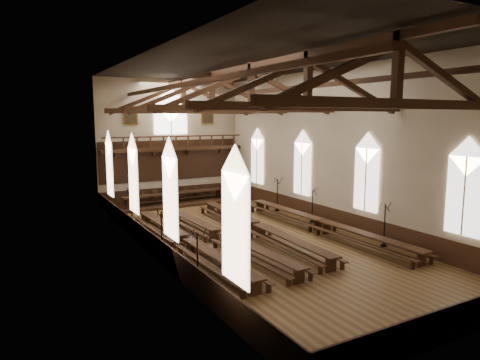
% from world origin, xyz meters
% --- Properties ---
extents(ground, '(26.00, 26.00, 0.00)m').
position_xyz_m(ground, '(0.00, 0.00, 0.00)').
color(ground, brown).
rests_on(ground, ground).
extents(room_walls, '(26.00, 26.00, 26.00)m').
position_xyz_m(room_walls, '(0.00, 0.00, 6.46)').
color(room_walls, '#C2AC93').
rests_on(room_walls, ground).
extents(wainscot_band, '(12.00, 26.00, 1.20)m').
position_xyz_m(wainscot_band, '(0.00, 0.00, 0.60)').
color(wainscot_band, '#361D10').
rests_on(wainscot_band, ground).
extents(side_windows, '(11.85, 19.80, 4.50)m').
position_xyz_m(side_windows, '(-0.00, -0.00, 3.74)').
color(side_windows, white).
rests_on(side_windows, room_walls).
extents(end_window, '(2.80, 0.12, 3.80)m').
position_xyz_m(end_window, '(0.00, 12.90, 7.22)').
color(end_window, silver).
rests_on(end_window, room_walls).
extents(minstrels_gallery, '(11.80, 1.24, 3.70)m').
position_xyz_m(minstrels_gallery, '(0.00, 12.66, 3.91)').
color(minstrels_gallery, '#3A1E12').
rests_on(minstrels_gallery, room_walls).
extents(portraits, '(7.75, 0.09, 1.45)m').
position_xyz_m(portraits, '(0.00, 12.90, 7.10)').
color(portraits, brown).
rests_on(portraits, room_walls).
extents(roof_trusses, '(11.70, 25.70, 2.80)m').
position_xyz_m(roof_trusses, '(0.00, -0.00, 8.22)').
color(roof_trusses, '#3A1E12').
rests_on(roof_trusses, room_walls).
extents(refectory_row_a, '(1.63, 14.25, 0.73)m').
position_xyz_m(refectory_row_a, '(-4.07, -0.23, 0.53)').
color(refectory_row_a, '#3A1E12').
rests_on(refectory_row_a, ground).
extents(refectory_row_b, '(1.85, 14.29, 0.73)m').
position_xyz_m(refectory_row_b, '(-2.07, -0.08, 0.53)').
color(refectory_row_b, '#3A1E12').
rests_on(refectory_row_b, ground).
extents(refectory_row_c, '(1.79, 14.52, 0.76)m').
position_xyz_m(refectory_row_c, '(0.68, 0.46, 0.55)').
color(refectory_row_c, '#3A1E12').
rests_on(refectory_row_c, ground).
extents(refectory_row_d, '(1.69, 14.73, 0.78)m').
position_xyz_m(refectory_row_d, '(4.47, -0.98, 0.57)').
color(refectory_row_d, '#3A1E12').
rests_on(refectory_row_d, ground).
extents(dais, '(11.40, 2.85, 0.19)m').
position_xyz_m(dais, '(-0.31, 11.40, 0.09)').
color(dais, '#361D10').
rests_on(dais, ground).
extents(high_table, '(8.68, 1.53, 0.81)m').
position_xyz_m(high_table, '(-0.31, 11.40, 0.88)').
color(high_table, '#3A1E12').
rests_on(high_table, dais).
extents(high_chairs, '(6.78, 0.49, 0.98)m').
position_xyz_m(high_chairs, '(-0.31, 12.24, 0.72)').
color(high_chairs, '#3A1E12').
rests_on(high_chairs, dais).
extents(candelabrum_left_near, '(0.73, 0.73, 2.46)m').
position_xyz_m(candelabrum_left_near, '(-5.55, -5.10, 0.75)').
color(candelabrum_left_near, black).
rests_on(candelabrum_left_near, ground).
extents(candelabrum_left_mid, '(0.71, 0.75, 2.46)m').
position_xyz_m(candelabrum_left_mid, '(-5.55, -0.65, 0.75)').
color(candelabrum_left_mid, black).
rests_on(candelabrum_left_mid, ground).
extents(candelabrum_left_far, '(0.78, 0.82, 2.72)m').
position_xyz_m(candelabrum_left_far, '(-5.55, 4.93, 0.83)').
color(candelabrum_left_far, black).
rests_on(candelabrum_left_far, ground).
extents(candelabrum_right_near, '(0.65, 0.74, 2.42)m').
position_xyz_m(candelabrum_right_near, '(5.55, -4.81, 0.74)').
color(candelabrum_right_near, black).
rests_on(candelabrum_right_near, ground).
extents(candelabrum_right_mid, '(0.71, 0.66, 2.33)m').
position_xyz_m(candelabrum_right_mid, '(5.55, 1.34, 0.71)').
color(candelabrum_right_mid, black).
rests_on(candelabrum_right_mid, ground).
extents(candelabrum_right_far, '(0.70, 0.77, 2.51)m').
position_xyz_m(candelabrum_right_far, '(5.55, 5.49, 0.76)').
color(candelabrum_right_far, black).
rests_on(candelabrum_right_far, ground).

